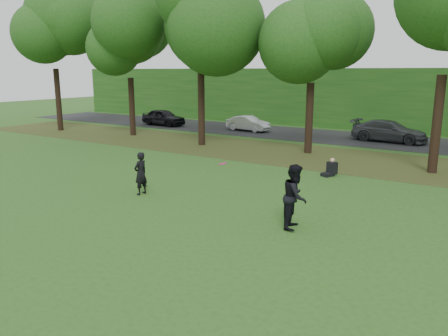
{
  "coord_description": "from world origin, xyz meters",
  "views": [
    {
      "loc": [
        6.67,
        -10.33,
        4.8
      ],
      "look_at": [
        -1.8,
        2.81,
        1.3
      ],
      "focal_mm": 35.0,
      "sensor_mm": 36.0,
      "label": 1
    }
  ],
  "objects_px": {
    "player_right": "(295,196)",
    "frisbee": "(223,164)",
    "player_left": "(141,173)",
    "seated_person": "(331,169)"
  },
  "relations": [
    {
      "from": "player_right",
      "to": "seated_person",
      "type": "height_order",
      "value": "player_right"
    },
    {
      "from": "player_right",
      "to": "frisbee",
      "type": "xyz_separation_m",
      "value": [
        -2.73,
        0.1,
        0.7
      ]
    },
    {
      "from": "player_right",
      "to": "player_left",
      "type": "bearing_deg",
      "value": 76.19
    },
    {
      "from": "seated_person",
      "to": "frisbee",
      "type": "bearing_deg",
      "value": -78.46
    },
    {
      "from": "player_left",
      "to": "player_right",
      "type": "relative_size",
      "value": 0.84
    },
    {
      "from": "player_left",
      "to": "player_right",
      "type": "distance_m",
      "value": 6.64
    },
    {
      "from": "frisbee",
      "to": "seated_person",
      "type": "distance_m",
      "value": 7.48
    },
    {
      "from": "player_left",
      "to": "frisbee",
      "type": "xyz_separation_m",
      "value": [
        3.91,
        -0.1,
        0.86
      ]
    },
    {
      "from": "player_right",
      "to": "frisbee",
      "type": "height_order",
      "value": "player_right"
    },
    {
      "from": "player_left",
      "to": "frisbee",
      "type": "distance_m",
      "value": 4.0
    }
  ]
}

